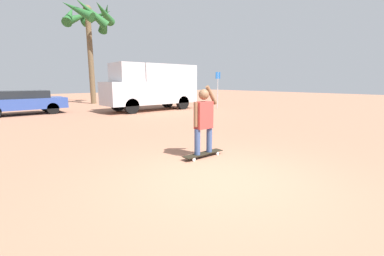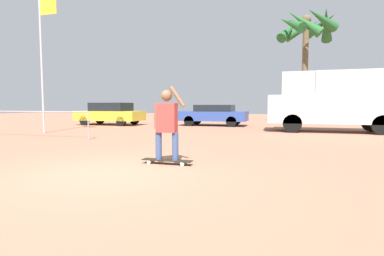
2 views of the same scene
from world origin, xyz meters
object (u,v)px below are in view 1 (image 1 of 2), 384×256
(person_skateboarder, at_px, (204,117))
(palm_tree_near_van, at_px, (89,19))
(camper_van, at_px, (153,85))
(parked_car_blue, at_px, (22,102))
(street_sign, at_px, (218,85))
(skateboard, at_px, (203,154))

(person_skateboarder, distance_m, palm_tree_near_van, 18.63)
(person_skateboarder, bearing_deg, palm_tree_near_van, 77.63)
(camper_van, bearing_deg, parked_car_blue, 157.59)
(parked_car_blue, xyz_separation_m, street_sign, (10.70, -4.74, 0.85))
(street_sign, bearing_deg, palm_tree_near_van, 117.57)
(parked_car_blue, height_order, street_sign, street_sign)
(skateboard, relative_size, parked_car_blue, 0.27)
(skateboard, relative_size, street_sign, 0.47)
(parked_car_blue, bearing_deg, person_skateboarder, -81.16)
(camper_van, xyz_separation_m, palm_tree_near_van, (-1.00, 7.52, 5.11))
(parked_car_blue, xyz_separation_m, palm_tree_near_van, (5.76, 4.73, 5.98))
(person_skateboarder, relative_size, camper_van, 0.27)
(street_sign, bearing_deg, person_skateboarder, -138.07)
(street_sign, bearing_deg, camper_van, 153.68)
(camper_van, bearing_deg, street_sign, -26.32)
(skateboard, bearing_deg, street_sign, 41.94)
(skateboard, distance_m, palm_tree_near_van, 18.93)
(person_skateboarder, height_order, camper_van, camper_van)
(palm_tree_near_van, bearing_deg, skateboard, -102.37)
(skateboard, distance_m, street_sign, 11.84)
(person_skateboarder, height_order, street_sign, street_sign)
(parked_car_blue, relative_size, street_sign, 1.76)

